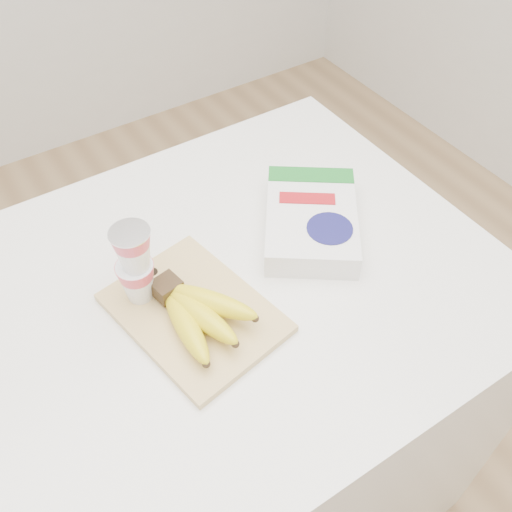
{
  "coord_description": "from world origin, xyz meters",
  "views": [
    {
      "loc": [
        -0.21,
        -0.63,
        1.82
      ],
      "look_at": [
        0.19,
        -0.01,
        1.02
      ],
      "focal_mm": 40.0,
      "sensor_mm": 36.0,
      "label": 1
    }
  ],
  "objects": [
    {
      "name": "room",
      "position": [
        0.0,
        0.0,
        1.35
      ],
      "size": [
        4.0,
        4.0,
        4.0
      ],
      "color": "tan",
      "rests_on": "ground"
    },
    {
      "name": "table",
      "position": [
        0.0,
        0.0,
        0.49
      ],
      "size": [
        1.3,
        0.87,
        0.98
      ],
      "primitive_type": "cube",
      "color": "white",
      "rests_on": "ground"
    },
    {
      "name": "cutting_board",
      "position": [
        0.03,
        -0.04,
        0.99
      ],
      "size": [
        0.28,
        0.34,
        0.02
      ],
      "primitive_type": "cube",
      "rotation": [
        0.0,
        0.0,
        0.18
      ],
      "color": "tan",
      "rests_on": "table"
    },
    {
      "name": "bananas",
      "position": [
        0.03,
        -0.07,
        1.02
      ],
      "size": [
        0.15,
        0.21,
        0.07
      ],
      "color": "#382816",
      "rests_on": "cutting_board"
    },
    {
      "name": "yogurt_stack",
      "position": [
        -0.03,
        0.04,
        1.08
      ],
      "size": [
        0.07,
        0.07,
        0.16
      ],
      "color": "white",
      "rests_on": "cutting_board"
    },
    {
      "name": "cereal_box",
      "position": [
        0.34,
        0.02,
        1.01
      ],
      "size": [
        0.3,
        0.32,
        0.06
      ],
      "rotation": [
        0.0,
        0.0,
        -0.62
      ],
      "color": "white",
      "rests_on": "table"
    }
  ]
}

